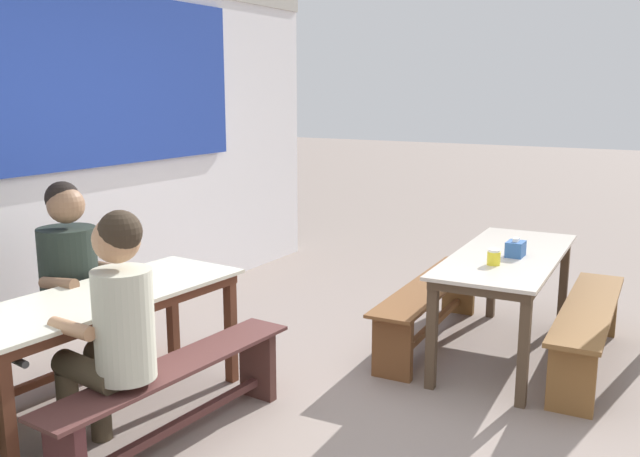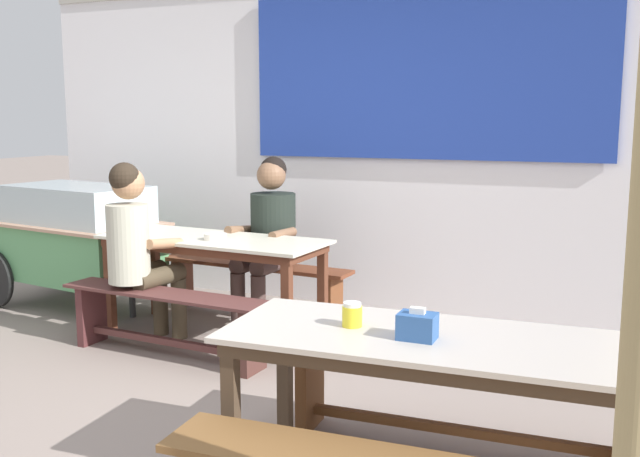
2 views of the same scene
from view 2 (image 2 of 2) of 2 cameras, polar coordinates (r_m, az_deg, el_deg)
The scene contains 13 objects.
ground_plane at distance 3.98m, azimuth -7.68°, elevation -14.69°, with size 40.00×40.00×0.00m, color gray.
backdrop_wall at distance 5.95m, azimuth 4.71°, elevation 8.03°, with size 6.37×0.23×2.85m.
dining_table_far at distance 5.23m, azimuth -8.48°, elevation -1.56°, with size 1.71×0.75×0.73m.
dining_table_near at distance 2.93m, azimuth 9.12°, elevation -9.86°, with size 1.73×0.74×0.73m.
bench_far_back at distance 5.74m, azimuth -5.28°, elevation -4.12°, with size 1.66×0.37×0.44m.
bench_far_front at distance 4.89m, azimuth -12.05°, elevation -6.79°, with size 1.59×0.38×0.44m.
bench_near_back at distance 3.55m, azimuth 10.75°, elevation -12.67°, with size 1.74×0.38×0.44m.
food_cart at distance 6.31m, azimuth -18.72°, elevation -0.53°, with size 1.82×1.06×1.02m.
person_left_back_turned at distance 5.05m, azimuth -14.28°, elevation -1.17°, with size 0.43×0.58×1.29m.
person_center_facing at distance 5.51m, azimuth -4.08°, elevation -0.05°, with size 0.48×0.60×1.28m.
tissue_box at distance 2.85m, azimuth 7.72°, elevation -7.66°, with size 0.15×0.11×0.13m.
condiment_jar at distance 2.99m, azimuth 2.57°, elevation -6.84°, with size 0.08×0.08×0.10m.
soup_bowl at distance 5.12m, azimuth -8.30°, elevation -0.64°, with size 0.16×0.16×0.05m, color silver.
Camera 2 is at (1.88, -3.13, 1.59)m, focal length 40.37 mm.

